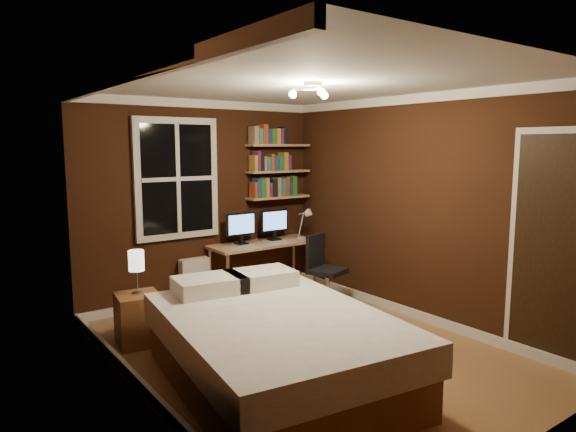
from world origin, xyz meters
TOP-DOWN VIEW (x-y plane):
  - floor at (0.00, 0.00)m, footprint 4.20×4.20m
  - wall_back at (0.00, 2.10)m, footprint 3.20×0.04m
  - wall_left at (-1.60, 0.00)m, footprint 0.04×4.20m
  - wall_right at (1.60, 0.00)m, footprint 0.04×4.20m
  - ceiling at (0.00, 0.00)m, footprint 3.20×4.20m
  - window at (-0.35, 2.06)m, footprint 1.06×0.06m
  - door at (1.59, -1.55)m, footprint 0.03×0.82m
  - ceiling_fixture at (0.00, -0.10)m, footprint 0.44×0.44m
  - bookshelf_lower at (1.08, 1.98)m, footprint 0.92×0.22m
  - books_row_lower at (1.08, 1.98)m, footprint 0.66×0.16m
  - bookshelf_middle at (1.08, 1.98)m, footprint 0.92×0.22m
  - books_row_middle at (1.08, 1.98)m, footprint 0.60×0.16m
  - bookshelf_upper at (1.08, 1.98)m, footprint 0.92×0.22m
  - books_row_upper at (1.08, 1.98)m, footprint 0.48×0.16m
  - bed at (-0.64, -0.42)m, footprint 1.87×2.41m
  - nightstand at (-1.23, 1.09)m, footprint 0.45×0.45m
  - bedside_lamp at (-1.23, 1.09)m, footprint 0.15×0.15m
  - radiator at (-0.18, 1.99)m, footprint 0.37×0.13m
  - desk at (0.72, 1.81)m, footprint 1.45×0.55m
  - monitor_left at (0.42, 1.88)m, footprint 0.42×0.12m
  - monitor_right at (0.94, 1.88)m, footprint 0.42×0.12m
  - desk_lamp at (1.30, 1.68)m, footprint 0.14×0.32m
  - office_chair at (1.07, 0.98)m, footprint 0.49×0.49m

SIDE VIEW (x-z plane):
  - floor at x=0.00m, z-range 0.00..0.00m
  - nightstand at x=-1.23m, z-range 0.00..0.51m
  - radiator at x=-0.18m, z-range 0.00..0.56m
  - office_chair at x=1.07m, z-range -0.12..0.75m
  - bed at x=-0.64m, z-range -0.05..0.70m
  - desk at x=0.72m, z-range 0.28..0.97m
  - bedside_lamp at x=-1.23m, z-range 0.51..0.94m
  - monitor_left at x=0.42m, z-range 0.69..1.10m
  - monitor_right at x=0.94m, z-range 0.69..1.10m
  - desk_lamp at x=1.30m, z-range 0.69..1.13m
  - door at x=1.59m, z-range 0.00..2.05m
  - wall_back at x=0.00m, z-range 0.00..2.50m
  - wall_left at x=-1.60m, z-range 0.00..2.50m
  - wall_right at x=1.60m, z-range 0.00..2.50m
  - bookshelf_lower at x=1.08m, z-range 1.24..1.26m
  - books_row_lower at x=1.08m, z-range 1.26..1.49m
  - window at x=-0.35m, z-range 0.82..2.28m
  - bookshelf_middle at x=1.08m, z-range 1.59..1.61m
  - books_row_middle at x=1.08m, z-range 1.61..1.84m
  - bookshelf_upper at x=1.08m, z-range 1.94..1.96m
  - books_row_upper at x=1.08m, z-range 1.96..2.20m
  - ceiling_fixture at x=0.00m, z-range 2.31..2.49m
  - ceiling at x=0.00m, z-range 2.49..2.51m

